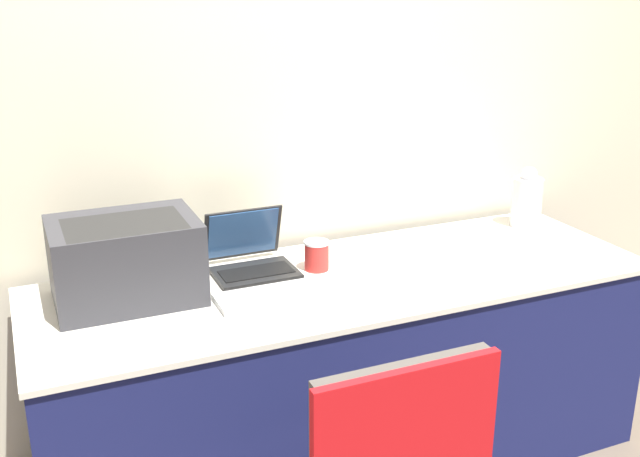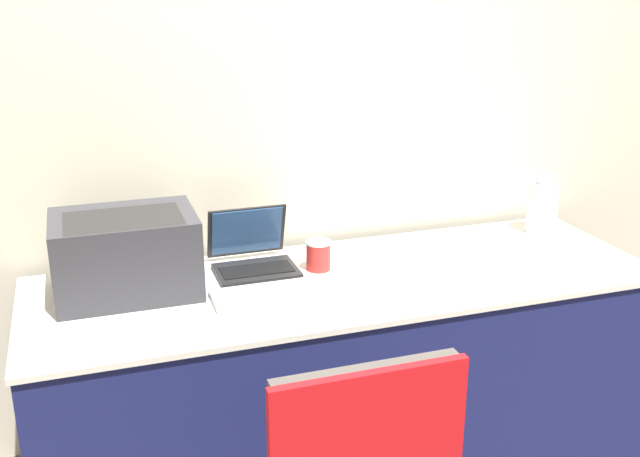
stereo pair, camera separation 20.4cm
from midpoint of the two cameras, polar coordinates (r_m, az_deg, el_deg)
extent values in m
cube|color=beige|center=(2.87, -3.70, 9.64)|extent=(8.00, 0.05, 2.60)
cube|color=#191E51|center=(2.80, -0.16, -11.01)|extent=(2.17, 0.71, 0.73)
cube|color=silver|center=(2.63, -0.17, -3.93)|extent=(2.19, 0.73, 0.02)
cube|color=#333338|center=(2.51, -16.86, -2.37)|extent=(0.46, 0.33, 0.27)
cube|color=black|center=(2.45, -17.01, -0.22)|extent=(0.37, 0.25, 0.05)
cube|color=black|center=(2.65, -7.15, -3.44)|extent=(0.29, 0.20, 0.02)
cube|color=black|center=(2.64, -7.10, -3.31)|extent=(0.25, 0.11, 0.00)
cube|color=black|center=(2.74, -8.06, -0.39)|extent=(0.29, 0.07, 0.20)
cube|color=#2D5184|center=(2.73, -8.02, -0.39)|extent=(0.26, 0.06, 0.18)
cube|color=silver|center=(2.48, -5.10, -5.02)|extent=(0.45, 0.15, 0.02)
cylinder|color=red|center=(2.68, -2.45, -2.17)|extent=(0.09, 0.09, 0.10)
cylinder|color=white|center=(2.66, -2.46, -1.10)|extent=(0.09, 0.09, 0.01)
cylinder|color=silver|center=(3.21, 13.73, 1.93)|extent=(0.12, 0.12, 0.21)
sphere|color=silver|center=(3.18, 13.90, 3.97)|extent=(0.07, 0.07, 0.07)
camera|label=1|loc=(0.10, -92.28, -0.79)|focal=42.00mm
camera|label=2|loc=(0.10, 87.72, 0.79)|focal=42.00mm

